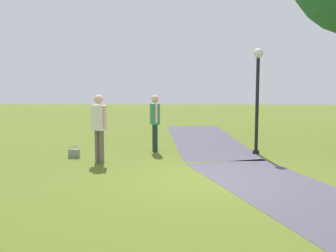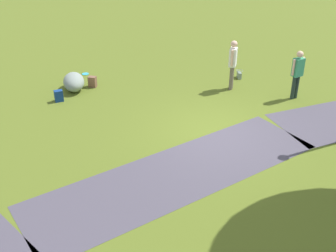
{
  "view_description": "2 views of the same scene",
  "coord_description": "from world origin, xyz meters",
  "px_view_note": "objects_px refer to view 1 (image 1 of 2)",
  "views": [
    {
      "loc": [
        9.6,
        -0.81,
        2.37
      ],
      "look_at": [
        0.82,
        -0.93,
        1.31
      ],
      "focal_mm": 46.49,
      "sensor_mm": 36.0,
      "label": 1
    },
    {
      "loc": [
        4.71,
        10.28,
        6.36
      ],
      "look_at": [
        1.88,
        1.16,
        1.11
      ],
      "focal_mm": 45.65,
      "sensor_mm": 36.0,
      "label": 2
    }
  ],
  "objects_px": {
    "man_near_boulder": "(155,119)",
    "handbag_on_grass": "(74,153)",
    "lamp_post": "(257,88)",
    "woman_with_handbag": "(99,123)"
  },
  "relations": [
    {
      "from": "woman_with_handbag",
      "to": "handbag_on_grass",
      "type": "height_order",
      "value": "woman_with_handbag"
    },
    {
      "from": "handbag_on_grass",
      "to": "man_near_boulder",
      "type": "bearing_deg",
      "value": 114.22
    },
    {
      "from": "man_near_boulder",
      "to": "handbag_on_grass",
      "type": "height_order",
      "value": "man_near_boulder"
    },
    {
      "from": "woman_with_handbag",
      "to": "handbag_on_grass",
      "type": "xyz_separation_m",
      "value": [
        -0.74,
        -0.86,
        -0.93
      ]
    },
    {
      "from": "handbag_on_grass",
      "to": "woman_with_handbag",
      "type": "bearing_deg",
      "value": 49.01
    },
    {
      "from": "woman_with_handbag",
      "to": "man_near_boulder",
      "type": "xyz_separation_m",
      "value": [
        -1.76,
        1.4,
        -0.06
      ]
    },
    {
      "from": "man_near_boulder",
      "to": "handbag_on_grass",
      "type": "xyz_separation_m",
      "value": [
        1.01,
        -2.26,
        -0.86
      ]
    },
    {
      "from": "man_near_boulder",
      "to": "handbag_on_grass",
      "type": "bearing_deg",
      "value": -65.78
    },
    {
      "from": "lamp_post",
      "to": "man_near_boulder",
      "type": "distance_m",
      "value": 3.19
    },
    {
      "from": "man_near_boulder",
      "to": "handbag_on_grass",
      "type": "relative_size",
      "value": 5.1
    }
  ]
}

